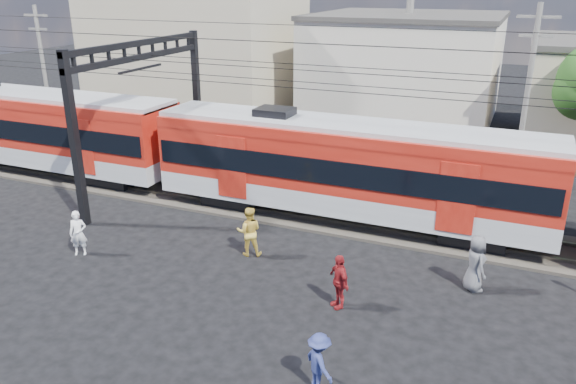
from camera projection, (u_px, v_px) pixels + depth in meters
name	position (u px, v px, depth m)	size (l,w,h in m)	color
ground	(272.00, 323.00, 16.41)	(120.00, 120.00, 0.00)	black
track_bed	(352.00, 220.00, 23.28)	(70.00, 3.40, 0.12)	#2D2823
rail_near	(346.00, 224.00, 22.59)	(70.00, 0.12, 0.12)	#59544C
rail_far	(357.00, 211.00, 23.88)	(70.00, 0.12, 0.12)	#59544C
commuter_train	(353.00, 166.00, 22.47)	(50.30, 3.08, 4.17)	black
catenary	(167.00, 83.00, 24.64)	(70.00, 9.30, 7.52)	black
building_west	(197.00, 48.00, 41.63)	(14.28, 10.20, 9.30)	tan
building_midwest	(406.00, 68.00, 39.09)	(12.24, 12.24, 7.30)	beige
utility_pole_mid	(527.00, 94.00, 25.53)	(1.80, 0.24, 8.50)	slate
utility_pole_west	(44.00, 68.00, 34.98)	(1.80, 0.24, 8.00)	slate
pedestrian_a	(78.00, 233.00, 20.24)	(0.61, 0.40, 1.68)	white
pedestrian_b	(249.00, 231.00, 20.17)	(0.90, 0.70, 1.84)	gold
pedestrian_c	(319.00, 362.00, 13.48)	(1.01, 0.58, 1.57)	navy
pedestrian_d	(339.00, 281.00, 16.94)	(1.02, 0.43, 1.75)	maroon
pedestrian_e	(475.00, 263.00, 17.85)	(0.93, 0.60, 1.90)	#535358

